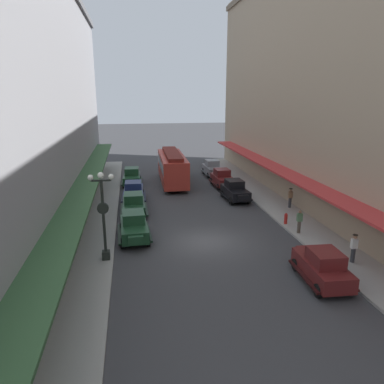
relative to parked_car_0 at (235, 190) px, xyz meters
The scene contains 19 objects.
ground_plane 10.24m from the parked_car_0, 116.42° to the right, with size 200.00×200.00×0.00m, color #38383A.
sidewalk_left 15.13m from the parked_car_0, 142.82° to the right, with size 3.00×60.00×0.15m, color #99968E.
sidewalk_right 9.64m from the parked_car_0, 72.01° to the right, with size 3.00×60.00×0.15m, color #99968E.
building_row_left 19.24m from the parked_car_0, 148.28° to the right, with size 4.30×60.00×18.47m.
building_row_right 14.41m from the parked_car_0, 58.03° to the right, with size 4.30×60.00×21.05m.
parked_car_0 is the anchor object (origin of this frame).
parked_car_1 12.12m from the parked_car_0, 139.92° to the right, with size 2.28×4.31×1.84m.
parked_car_2 5.01m from the parked_car_0, 88.81° to the left, with size 2.26×4.30×1.84m.
parked_car_3 9.61m from the parked_car_0, 163.60° to the right, with size 2.14×4.26×1.84m.
parked_car_4 9.26m from the parked_car_0, behind, with size 2.26×4.30×1.84m.
parked_car_5 10.40m from the parked_car_0, 88.66° to the left, with size 2.19×4.28×1.84m.
parked_car_6 11.81m from the parked_car_0, 141.68° to the left, with size 2.29×4.31×1.84m.
parked_car_7 15.30m from the parked_car_0, 89.39° to the right, with size 2.31×4.32×1.84m.
streetcar 8.78m from the parked_car_0, 124.35° to the left, with size 2.72×9.65×3.46m.
lamp_post_with_clock 15.60m from the parked_car_0, 134.99° to the right, with size 1.42×0.44×5.16m.
fire_hydrant 7.36m from the parked_car_0, 75.71° to the right, with size 0.24×0.24×0.82m.
pedestrian_0 5.13m from the parked_car_0, 42.50° to the right, with size 0.36×0.28×1.67m.
pedestrian_1 9.20m from the parked_car_0, 77.84° to the right, with size 0.36×0.24×1.64m.
pedestrian_2 14.02m from the parked_car_0, 77.86° to the right, with size 0.36×0.28×1.67m.
Camera 1 is at (-4.71, -21.57, 9.42)m, focal length 33.70 mm.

